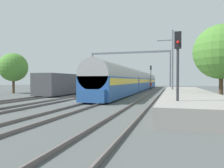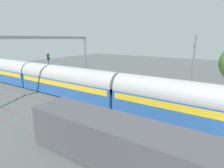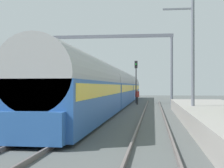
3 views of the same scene
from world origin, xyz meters
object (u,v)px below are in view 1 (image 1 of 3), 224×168
object	(u,v)px
freight_car	(68,84)
catenary_gantry	(129,61)
railway_signal_far	(151,74)
passenger_train	(138,80)
person_crossing	(151,85)
railway_signal_near	(178,62)

from	to	relation	value
freight_car	catenary_gantry	xyz separation A→B (m)	(6.06, 15.11, 4.43)
railway_signal_far	catenary_gantry	size ratio (longest dim) A/B	0.32
passenger_train	railway_signal_far	xyz separation A→B (m)	(1.92, 5.99, 1.36)
freight_car	railway_signal_far	distance (m)	21.74
freight_car	catenary_gantry	distance (m)	16.87
person_crossing	passenger_train	bearing A→B (deg)	5.94
freight_car	railway_signal_far	bearing A→B (deg)	62.52
railway_signal_far	passenger_train	bearing A→B (deg)	-107.75
railway_signal_near	catenary_gantry	world-z (taller)	catenary_gantry
catenary_gantry	person_crossing	bearing A→B (deg)	13.16
railway_signal_near	railway_signal_far	distance (m)	35.25
railway_signal_near	railway_signal_far	size ratio (longest dim) A/B	0.88
freight_car	person_crossing	distance (m)	19.12
freight_car	railway_signal_near	world-z (taller)	railway_signal_near
freight_car	railway_signal_near	bearing A→B (deg)	-46.77
passenger_train	person_crossing	world-z (taller)	passenger_train
person_crossing	catenary_gantry	size ratio (longest dim) A/B	0.10
passenger_train	railway_signal_near	bearing A→B (deg)	-76.97
passenger_train	railway_signal_near	size ratio (longest dim) A/B	10.70
railway_signal_near	railway_signal_far	bearing A→B (deg)	97.79
passenger_train	railway_signal_far	world-z (taller)	railway_signal_far
passenger_train	railway_signal_far	bearing A→B (deg)	72.25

